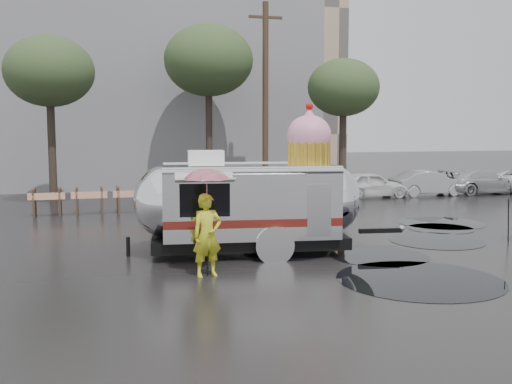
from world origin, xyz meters
name	(u,v)px	position (x,y,z in m)	size (l,w,h in m)	color
ground	(328,262)	(0.00, 0.00, 0.00)	(120.00, 120.00, 0.00)	black
puddles	(410,247)	(2.83, 1.10, 0.01)	(9.12, 9.76, 0.01)	black
grey_building	(114,73)	(-4.00, 24.00, 6.50)	(22.00, 12.00, 13.00)	slate
utility_pole	(265,98)	(2.50, 14.00, 4.62)	(1.60, 0.28, 9.00)	#473323
tree_left	(49,72)	(-7.00, 13.00, 5.48)	(3.64, 3.64, 6.95)	#382D26
tree_mid	(209,61)	(0.00, 15.00, 6.34)	(4.20, 4.20, 8.03)	#382D26
tree_right	(343,88)	(6.00, 13.00, 5.06)	(3.36, 3.36, 6.42)	#382D26
barricade_row	(89,200)	(-5.55, 9.96, 0.52)	(4.30, 0.80, 1.00)	#473323
parked_cars	(461,180)	(11.78, 12.00, 0.72)	(13.20, 1.90, 1.50)	silver
airstream_trailer	(252,200)	(-1.47, 1.57, 1.38)	(7.29, 3.04, 3.95)	silver
person_left	(207,235)	(-3.05, -0.56, 0.91)	(0.65, 0.43, 1.81)	gold
umbrella_pink	(207,186)	(-3.05, -0.56, 1.97)	(1.24, 1.24, 2.40)	pink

